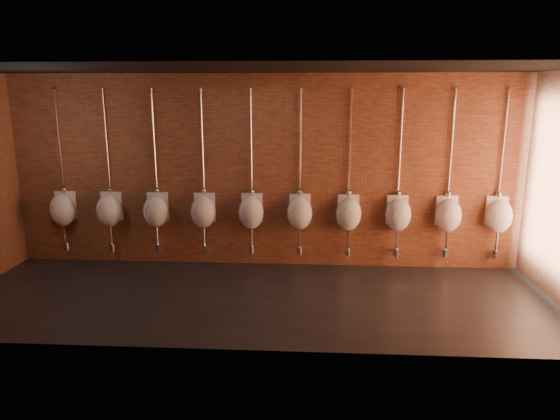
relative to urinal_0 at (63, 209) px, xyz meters
The scene contains 12 objects.
ground 3.82m from the urinal_0, 21.43° to the right, with size 8.50×8.50×0.00m, color black.
room_shell 3.84m from the urinal_0, 21.43° to the right, with size 8.54×3.04×3.22m.
urinal_0 is the anchor object (origin of this frame).
urinal_1 0.81m from the urinal_0, ahead, with size 0.43×0.38×2.72m.
urinal_2 1.62m from the urinal_0, ahead, with size 0.43×0.38×2.72m.
urinal_3 2.42m from the urinal_0, ahead, with size 0.43×0.38×2.72m.
urinal_4 3.23m from the urinal_0, ahead, with size 0.43×0.38×2.72m.
urinal_5 4.04m from the urinal_0, ahead, with size 0.43×0.38×2.72m.
urinal_6 4.85m from the urinal_0, ahead, with size 0.43×0.38×2.72m.
urinal_7 5.65m from the urinal_0, ahead, with size 0.43×0.38×2.72m.
urinal_8 6.46m from the urinal_0, ahead, with size 0.43×0.38×2.72m.
urinal_9 7.27m from the urinal_0, ahead, with size 0.43×0.38×2.72m.
Camera 1 is at (0.75, -6.69, 2.89)m, focal length 32.00 mm.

